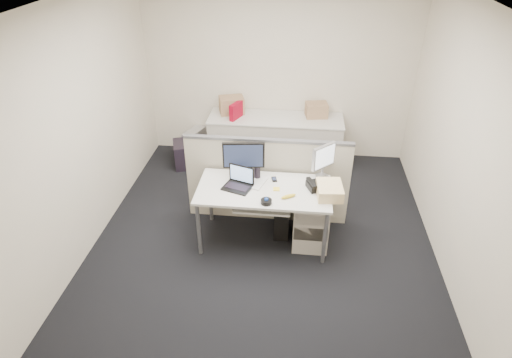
# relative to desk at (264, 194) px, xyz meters

# --- Properties ---
(floor) EXTENTS (4.00, 4.50, 0.01)m
(floor) POSITION_rel_desk_xyz_m (0.00, 0.00, -0.67)
(floor) COLOR black
(floor) RESTS_ON ground
(ceiling) EXTENTS (4.00, 4.50, 0.01)m
(ceiling) POSITION_rel_desk_xyz_m (0.00, 0.00, 2.04)
(ceiling) COLOR white
(ceiling) RESTS_ON ground
(wall_back) EXTENTS (4.00, 0.02, 2.70)m
(wall_back) POSITION_rel_desk_xyz_m (0.00, 2.25, 0.69)
(wall_back) COLOR beige
(wall_back) RESTS_ON ground
(wall_front) EXTENTS (4.00, 0.02, 2.70)m
(wall_front) POSITION_rel_desk_xyz_m (0.00, -2.25, 0.69)
(wall_front) COLOR beige
(wall_front) RESTS_ON ground
(wall_left) EXTENTS (0.02, 4.50, 2.70)m
(wall_left) POSITION_rel_desk_xyz_m (-2.00, 0.00, 0.69)
(wall_left) COLOR beige
(wall_left) RESTS_ON ground
(wall_right) EXTENTS (0.02, 4.50, 2.70)m
(wall_right) POSITION_rel_desk_xyz_m (2.00, 0.00, 0.69)
(wall_right) COLOR beige
(wall_right) RESTS_ON ground
(desk) EXTENTS (1.50, 0.75, 0.73)m
(desk) POSITION_rel_desk_xyz_m (0.00, 0.00, 0.00)
(desk) COLOR beige
(desk) RESTS_ON floor
(keyboard_tray) EXTENTS (0.62, 0.32, 0.02)m
(keyboard_tray) POSITION_rel_desk_xyz_m (0.00, -0.18, -0.04)
(keyboard_tray) COLOR beige
(keyboard_tray) RESTS_ON desk
(drawer_pedestal) EXTENTS (0.40, 0.55, 0.65)m
(drawer_pedestal) POSITION_rel_desk_xyz_m (0.55, 0.05, -0.34)
(drawer_pedestal) COLOR beige
(drawer_pedestal) RESTS_ON floor
(cubicle_partition) EXTENTS (2.00, 0.06, 1.10)m
(cubicle_partition) POSITION_rel_desk_xyz_m (0.00, 0.45, -0.11)
(cubicle_partition) COLOR #B5AD96
(cubicle_partition) RESTS_ON floor
(back_counter) EXTENTS (2.00, 0.60, 0.72)m
(back_counter) POSITION_rel_desk_xyz_m (0.00, 1.93, -0.30)
(back_counter) COLOR beige
(back_counter) RESTS_ON floor
(monitor_main) EXTENTS (0.49, 0.24, 0.47)m
(monitor_main) POSITION_rel_desk_xyz_m (-0.25, 0.18, 0.30)
(monitor_main) COLOR black
(monitor_main) RESTS_ON desk
(monitor_small) EXTENTS (0.36, 0.36, 0.41)m
(monitor_small) POSITION_rel_desk_xyz_m (0.65, 0.32, 0.27)
(monitor_small) COLOR #B7B7BC
(monitor_small) RESTS_ON desk
(laptop) EXTENTS (0.37, 0.32, 0.23)m
(laptop) POSITION_rel_desk_xyz_m (-0.30, -0.02, 0.18)
(laptop) COLOR black
(laptop) RESTS_ON desk
(trackball) EXTENTS (0.16, 0.16, 0.05)m
(trackball) POSITION_rel_desk_xyz_m (0.05, -0.28, 0.09)
(trackball) COLOR black
(trackball) RESTS_ON desk
(desk_phone) EXTENTS (0.28, 0.26, 0.07)m
(desk_phone) POSITION_rel_desk_xyz_m (0.60, 0.07, 0.10)
(desk_phone) COLOR black
(desk_phone) RESTS_ON desk
(paper_stack) EXTENTS (0.30, 0.34, 0.01)m
(paper_stack) POSITION_rel_desk_xyz_m (-0.12, 0.12, 0.07)
(paper_stack) COLOR silver
(paper_stack) RESTS_ON desk
(sticky_pad) EXTENTS (0.08, 0.08, 0.01)m
(sticky_pad) POSITION_rel_desk_xyz_m (0.14, 0.00, 0.07)
(sticky_pad) COLOR yellow
(sticky_pad) RESTS_ON desk
(travel_mug) EXTENTS (0.10, 0.10, 0.16)m
(travel_mug) POSITION_rel_desk_xyz_m (-0.10, 0.22, 0.14)
(travel_mug) COLOR black
(travel_mug) RESTS_ON desk
(banana) EXTENTS (0.18, 0.13, 0.04)m
(banana) POSITION_rel_desk_xyz_m (0.28, -0.15, 0.09)
(banana) COLOR gold
(banana) RESTS_ON desk
(cellphone) EXTENTS (0.08, 0.11, 0.01)m
(cellphone) POSITION_rel_desk_xyz_m (0.10, 0.20, 0.07)
(cellphone) COLOR black
(cellphone) RESTS_ON desk
(manila_folders) EXTENTS (0.30, 0.37, 0.13)m
(manila_folders) POSITION_rel_desk_xyz_m (0.72, -0.05, 0.13)
(manila_folders) COLOR #EACA87
(manila_folders) RESTS_ON desk
(keyboard) EXTENTS (0.42, 0.30, 0.02)m
(keyboard) POSITION_rel_desk_xyz_m (-0.05, -0.14, -0.02)
(keyboard) COLOR black
(keyboard) RESTS_ON keyboard_tray
(pc_tower_desk) EXTENTS (0.19, 0.44, 0.41)m
(pc_tower_desk) POSITION_rel_desk_xyz_m (0.20, 0.20, -0.46)
(pc_tower_desk) COLOR black
(pc_tower_desk) RESTS_ON floor
(pc_tower_spare_dark) EXTENTS (0.28, 0.44, 0.38)m
(pc_tower_spare_dark) POSITION_rel_desk_xyz_m (-1.45, 1.63, -0.47)
(pc_tower_spare_dark) COLOR black
(pc_tower_spare_dark) RESTS_ON floor
(pc_tower_spare_silver) EXTENTS (0.33, 0.48, 0.42)m
(pc_tower_spare_silver) POSITION_rel_desk_xyz_m (-1.30, 2.03, -0.46)
(pc_tower_spare_silver) COLOR #B7B7BC
(pc_tower_spare_silver) RESTS_ON floor
(cardboard_box_left) EXTENTS (0.43, 0.37, 0.27)m
(cardboard_box_left) POSITION_rel_desk_xyz_m (-0.69, 2.05, 0.19)
(cardboard_box_left) COLOR #956B4B
(cardboard_box_left) RESTS_ON back_counter
(cardboard_box_right) EXTENTS (0.35, 0.30, 0.23)m
(cardboard_box_right) POSITION_rel_desk_xyz_m (0.60, 2.05, 0.17)
(cardboard_box_right) COLOR #956B4B
(cardboard_box_right) RESTS_ON back_counter
(red_binder) EXTENTS (0.17, 0.29, 0.26)m
(red_binder) POSITION_rel_desk_xyz_m (-0.59, 1.85, 0.19)
(red_binder) COLOR maroon
(red_binder) RESTS_ON back_counter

